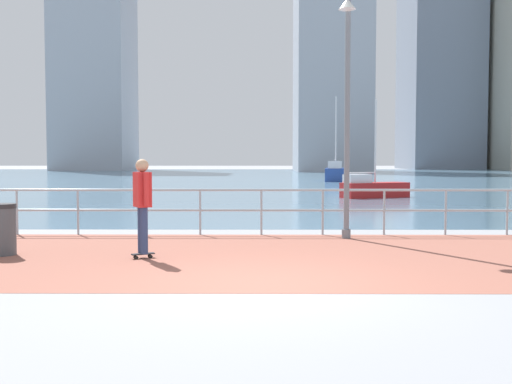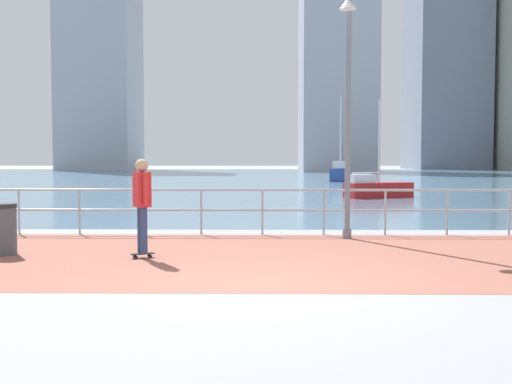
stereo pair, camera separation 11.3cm
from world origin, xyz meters
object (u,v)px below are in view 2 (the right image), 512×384
object	(u,v)px
trash_bin	(4,229)
sailboat_gray	(340,173)
skateboarder	(142,199)
lamppost	(348,92)
sailboat_red	(376,188)

from	to	relation	value
trash_bin	sailboat_gray	size ratio (longest dim) A/B	0.14
skateboarder	trash_bin	distance (m)	2.67
trash_bin	lamppost	bearing A→B (deg)	18.82
lamppost	trash_bin	world-z (taller)	lamppost
sailboat_gray	sailboat_red	world-z (taller)	sailboat_gray
lamppost	skateboarder	world-z (taller)	lamppost
skateboarder	sailboat_gray	xyz separation A→B (m)	(8.02, 37.35, -0.40)
lamppost	sailboat_red	bearing A→B (deg)	77.18
lamppost	sailboat_red	xyz separation A→B (m)	(3.22, 14.14, -2.74)
trash_bin	skateboarder	bearing A→B (deg)	-7.53
lamppost	sailboat_red	size ratio (longest dim) A/B	1.29
lamppost	sailboat_red	world-z (taller)	lamppost
lamppost	skateboarder	bearing A→B (deg)	-146.81
skateboarder	sailboat_gray	bearing A→B (deg)	77.89
sailboat_red	lamppost	bearing A→B (deg)	-102.82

